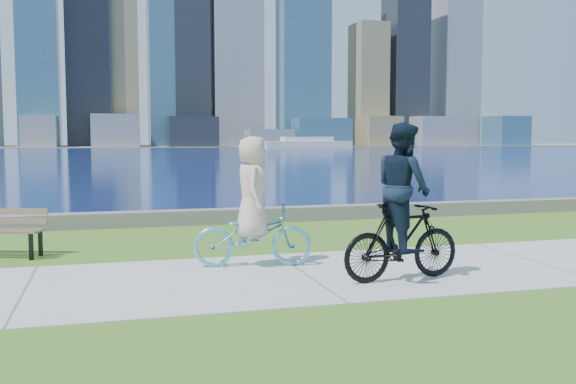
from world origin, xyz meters
name	(u,v)px	position (x,y,z in m)	size (l,w,h in m)	color
ground	(306,276)	(0.00, 0.00, 0.00)	(320.00, 320.00, 0.00)	#3B681B
concrete_path	(306,275)	(0.00, 0.00, 0.01)	(80.00, 3.50, 0.02)	#AEAEA9
seawall	(230,216)	(0.00, 6.20, 0.17)	(90.00, 0.50, 0.35)	slate
bay_water	(131,154)	(0.00, 72.00, 0.00)	(320.00, 131.00, 0.01)	navy
far_shore	(121,146)	(0.00, 130.00, 0.06)	(320.00, 30.00, 0.12)	slate
city_skyline	(98,24)	(-4.02, 129.44, 25.06)	(178.86, 21.33, 76.00)	olive
ferry_far	(307,144)	(30.90, 98.22, 0.87)	(15.38, 4.39, 2.09)	silver
cyclist_woman	(253,218)	(-0.64, 0.85, 0.80)	(1.00, 2.00, 2.09)	#55B1CF
cyclist_man	(402,215)	(1.23, -0.73, 0.98)	(0.79, 1.94, 2.29)	black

